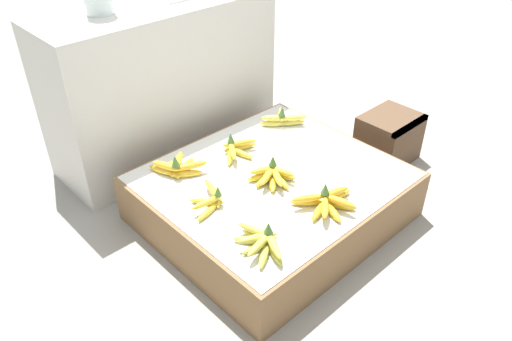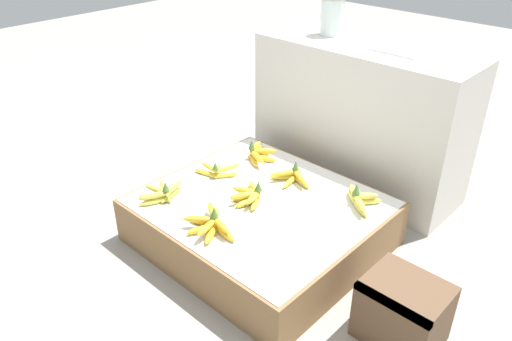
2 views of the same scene
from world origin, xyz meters
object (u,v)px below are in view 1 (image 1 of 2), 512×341
Objects in this scene: banana_bunch_back_midright at (282,118)px; banana_bunch_middle_midleft at (272,176)px; wooden_crate at (388,138)px; banana_bunch_front_left at (262,242)px; banana_bunch_back_left at (178,167)px; banana_bunch_middle_left at (211,199)px; banana_bunch_front_midleft at (327,202)px; banana_bunch_back_midleft at (236,149)px.

banana_bunch_middle_midleft is at bearing -140.65° from banana_bunch_back_midright.
wooden_crate is 0.57m from banana_bunch_back_midright.
banana_bunch_back_left reaches higher than banana_bunch_front_left.
banana_bunch_back_left is at bearing 82.93° from banana_bunch_middle_left.
wooden_crate is at bearing -2.81° from banana_bunch_middle_midleft.
banana_bunch_back_left reaches higher than banana_bunch_back_midright.
banana_bunch_middle_left is (-1.09, 0.10, 0.13)m from wooden_crate.
banana_bunch_front_midleft is 1.30× the size of banana_bunch_back_midright.
banana_bunch_back_midleft is at bearing 158.57° from wooden_crate.
banana_bunch_front_midleft is (0.34, -0.01, 0.00)m from banana_bunch_front_left.
banana_bunch_middle_midleft reaches higher than wooden_crate.
banana_bunch_front_midleft and banana_bunch_back_midright have the same top height.
banana_bunch_back_midright reaches higher than banana_bunch_back_midleft.
banana_bunch_back_left reaches higher than wooden_crate.
banana_bunch_back_left is at bearing 168.77° from banana_bunch_back_midleft.
banana_bunch_back_midleft is 1.12× the size of banana_bunch_back_midright.
banana_bunch_front_midleft is 1.26× the size of banana_bunch_middle_left.
banana_bunch_middle_midleft is (0.28, -0.06, 0.00)m from banana_bunch_middle_left.
banana_bunch_front_midleft reaches higher than wooden_crate.
banana_bunch_back_midright is at bearing 39.73° from banana_bunch_front_left.
banana_bunch_front_midleft is 1.16× the size of banana_bunch_back_midleft.
banana_bunch_back_midleft is at bearing 57.26° from banana_bunch_front_left.
banana_bunch_back_midright is at bearing 58.96° from banana_bunch_front_midleft.
banana_bunch_middle_left is at bearing 85.61° from banana_bunch_front_left.
banana_bunch_front_midleft is 0.45m from banana_bunch_middle_left.
banana_bunch_back_left is 0.94× the size of banana_bunch_back_midleft.
banana_bunch_back_left is at bearing 161.15° from wooden_crate.
banana_bunch_back_midleft reaches higher than banana_bunch_middle_left.
banana_bunch_front_midleft reaches higher than banana_bunch_back_midleft.
wooden_crate is at bearing -39.39° from banana_bunch_back_midright.
banana_bunch_back_midleft is (0.00, 0.54, -0.00)m from banana_bunch_front_midleft.
banana_bunch_middle_midleft reaches higher than banana_bunch_middle_left.
banana_bunch_middle_midleft is at bearing 96.65° from banana_bunch_front_midleft.
banana_bunch_front_left is 1.20× the size of banana_bunch_middle_left.
banana_bunch_back_midright reaches higher than banana_bunch_middle_midleft.
wooden_crate is at bearing 16.38° from banana_bunch_front_midleft.
banana_bunch_back_left is 0.63m from banana_bunch_back_midright.
banana_bunch_front_midleft is at bearing -46.13° from banana_bunch_middle_left.
banana_bunch_middle_midleft is 0.27m from banana_bunch_back_midleft.
banana_bunch_back_midright is at bearing 140.61° from wooden_crate.
banana_bunch_back_midleft is (0.28, -0.06, -0.00)m from banana_bunch_back_left.
banana_bunch_back_left is (-1.06, 0.36, 0.13)m from wooden_crate.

